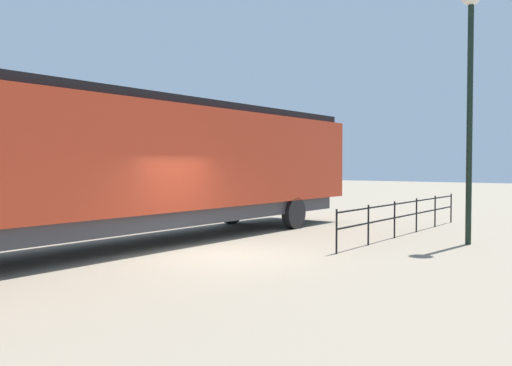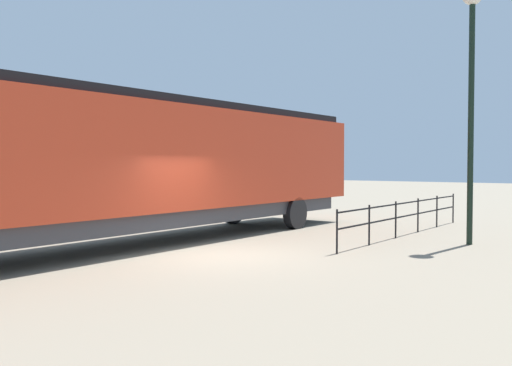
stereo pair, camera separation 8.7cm
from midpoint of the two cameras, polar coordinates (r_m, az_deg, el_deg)
ground_plane at (r=13.73m, az=-3.89°, el=-7.48°), size 120.00×120.00×0.00m
locomotive at (r=16.08m, az=-10.77°, el=2.11°), size 3.10×18.42×4.10m
lamp_post at (r=16.85m, az=21.04°, el=12.12°), size 0.58×0.58×7.22m
platform_fence at (r=18.24m, az=15.03°, el=-2.90°), size 0.05×9.33×1.12m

